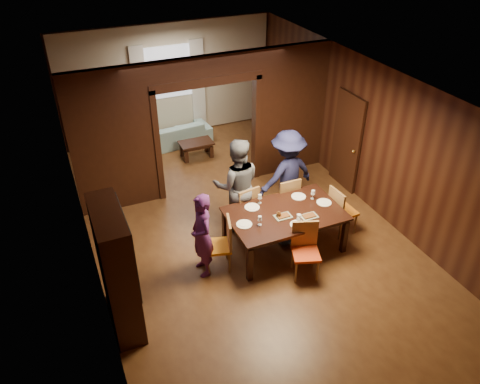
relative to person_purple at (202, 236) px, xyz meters
name	(u,v)px	position (x,y,z in m)	size (l,w,h in m)	color
floor	(239,225)	(1.07, 0.95, -0.77)	(9.00, 9.00, 0.00)	#4F2C16
ceiling	(239,82)	(1.07, 0.95, 2.13)	(5.50, 9.00, 0.02)	silver
room_walls	(203,118)	(1.07, 2.84, 0.74)	(5.52, 9.01, 2.90)	black
person_purple	(202,236)	(0.00, 0.00, 0.00)	(0.56, 0.37, 1.53)	#55205D
person_grey	(237,185)	(1.03, 0.95, 0.17)	(0.91, 0.71, 1.87)	#4F4F55
person_navy	(287,174)	(2.09, 0.97, 0.14)	(1.17, 0.68, 1.82)	#17193B
sofa	(173,134)	(0.89, 4.80, -0.48)	(1.95, 0.76, 0.57)	#92BDBF
serving_bowl	(287,208)	(1.63, 0.12, 0.03)	(0.29, 0.29, 0.07)	black
dining_table	(284,230)	(1.56, 0.03, -0.39)	(2.01, 1.25, 0.76)	black
coffee_table	(196,149)	(1.23, 3.93, -0.57)	(0.80, 0.50, 0.40)	black
chair_left	(218,245)	(0.27, 0.00, -0.28)	(0.44, 0.44, 0.97)	orange
chair_right	(343,210)	(2.80, 0.01, -0.28)	(0.44, 0.44, 0.97)	orange
chair_far_l	(243,206)	(1.12, 0.87, -0.28)	(0.44, 0.44, 0.97)	red
chair_far_r	(284,197)	(1.99, 0.83, -0.28)	(0.44, 0.44, 0.97)	orange
chair_near	(306,252)	(1.54, -0.76, -0.28)	(0.44, 0.44, 0.97)	red
hutch	(117,270)	(-1.46, -0.55, 0.23)	(0.40, 1.20, 2.00)	black
door_right	(347,142)	(3.77, 1.45, 0.28)	(0.06, 0.90, 2.10)	black
window_far	(168,72)	(1.07, 5.39, 0.93)	(1.20, 0.03, 1.30)	silver
curtain_left	(141,94)	(0.32, 5.35, 0.48)	(0.35, 0.06, 2.40)	white
curtain_right	(198,86)	(1.82, 5.35, 0.48)	(0.35, 0.06, 2.40)	white
plate_left	(244,224)	(0.76, 0.01, 0.00)	(0.27, 0.27, 0.01)	white
plate_far_l	(252,207)	(1.09, 0.41, 0.00)	(0.27, 0.27, 0.01)	white
plate_far_r	(299,196)	(2.03, 0.38, 0.00)	(0.27, 0.27, 0.01)	white
plate_right	(324,202)	(2.35, 0.03, 0.00)	(0.27, 0.27, 0.01)	white
plate_near	(298,225)	(1.59, -0.37, 0.00)	(0.27, 0.27, 0.01)	silver
platter_a	(283,216)	(1.47, -0.06, 0.01)	(0.30, 0.20, 0.04)	gray
platter_b	(309,216)	(1.88, -0.24, 0.01)	(0.30, 0.20, 0.04)	gray
wineglass_left	(260,221)	(1.00, -0.11, 0.08)	(0.08, 0.08, 0.18)	silver
wineglass_far	(260,199)	(1.28, 0.49, 0.08)	(0.08, 0.08, 0.18)	silver
wineglass_right	(313,195)	(2.23, 0.23, 0.08)	(0.08, 0.08, 0.18)	white
tumbler	(299,218)	(1.65, -0.28, 0.06)	(0.07, 0.07, 0.14)	silver
condiment_jar	(279,215)	(1.39, -0.04, 0.05)	(0.08, 0.08, 0.11)	#462610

